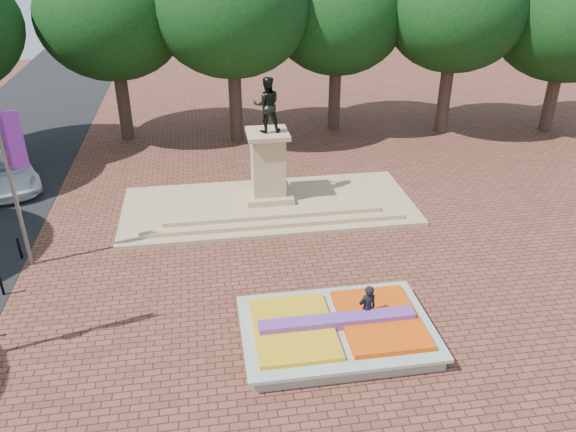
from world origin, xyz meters
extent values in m
plane|color=brown|center=(0.00, 0.00, 0.00)|extent=(90.00, 90.00, 0.00)
cube|color=gray|center=(1.00, -2.00, 0.23)|extent=(6.00, 4.00, 0.45)
cube|color=#A4B0A0|center=(1.00, -2.00, 0.50)|extent=(6.30, 4.30, 0.12)
cube|color=#E8560C|center=(2.45, -2.00, 0.63)|extent=(2.60, 3.40, 0.22)
cube|color=yellow|center=(-0.45, -2.00, 0.62)|extent=(2.60, 3.40, 0.18)
cube|color=#623799|center=(1.00, -2.00, 0.72)|extent=(5.20, 0.55, 0.38)
cube|color=tan|center=(0.00, 8.00, 0.10)|extent=(14.00, 6.00, 0.20)
cube|color=tan|center=(0.00, 8.00, 0.30)|extent=(12.00, 5.00, 0.20)
cube|color=tan|center=(0.00, 8.00, 0.50)|extent=(10.00, 4.00, 0.20)
cube|color=tan|center=(0.00, 8.00, 0.75)|extent=(2.20, 2.20, 0.30)
cube|color=tan|center=(0.00, 8.00, 2.30)|extent=(1.50, 1.50, 2.80)
cube|color=tan|center=(0.00, 8.00, 3.80)|extent=(1.90, 1.90, 0.20)
imported|color=black|center=(0.00, 8.00, 5.15)|extent=(1.22, 0.95, 2.50)
cylinder|color=#36261D|center=(-8.00, 18.00, 2.00)|extent=(0.80, 0.80, 4.00)
ellipsoid|color=black|center=(-8.00, 18.00, 6.69)|extent=(8.80, 8.80, 7.48)
cylinder|color=#36261D|center=(-1.00, 18.00, 2.00)|extent=(0.80, 0.80, 4.00)
ellipsoid|color=black|center=(-1.00, 18.00, 6.69)|extent=(8.80, 8.80, 7.48)
cylinder|color=#36261D|center=(6.00, 18.00, 2.00)|extent=(0.80, 0.80, 4.00)
ellipsoid|color=black|center=(6.00, 18.00, 6.69)|extent=(8.80, 8.80, 7.48)
cylinder|color=#36261D|center=(13.00, 18.00, 2.00)|extent=(0.80, 0.80, 4.00)
ellipsoid|color=black|center=(13.00, 18.00, 6.69)|extent=(8.80, 8.80, 7.48)
cylinder|color=#36261D|center=(20.00, 18.00, 2.00)|extent=(0.80, 0.80, 4.00)
ellipsoid|color=black|center=(20.00, 18.00, 6.69)|extent=(8.80, 8.80, 7.48)
cylinder|color=slate|center=(-10.20, 4.50, 3.50)|extent=(0.16, 0.16, 7.00)
cube|color=#712088|center=(-9.75, 4.50, 5.30)|extent=(0.70, 0.04, 2.20)
cylinder|color=black|center=(-10.70, 2.40, 0.45)|extent=(0.10, 0.10, 0.90)
cylinder|color=black|center=(-10.70, 5.00, 0.45)|extent=(0.10, 0.10, 0.90)
sphere|color=black|center=(-10.70, 5.00, 0.92)|extent=(0.12, 0.12, 0.12)
imported|color=white|center=(-13.20, 12.69, 0.81)|extent=(4.70, 6.39, 1.62)
imported|color=black|center=(2.10, -1.68, 0.90)|extent=(0.73, 0.55, 1.80)
camera|label=1|loc=(-2.90, -16.25, 12.36)|focal=35.00mm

